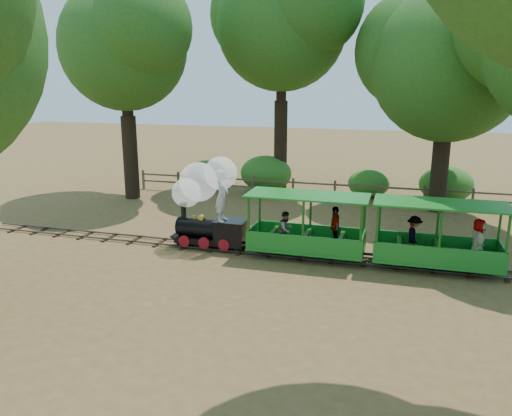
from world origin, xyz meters
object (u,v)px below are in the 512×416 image
(carriage_rear, at_px, (439,244))
(carriage_front, at_px, (308,233))
(locomotive, at_px, (205,196))
(fence, at_px, (314,188))

(carriage_rear, bearing_deg, carriage_front, -179.95)
(locomotive, height_order, fence, locomotive)
(carriage_front, height_order, fence, carriage_front)
(locomotive, distance_m, carriage_rear, 7.47)
(locomotive, bearing_deg, carriage_front, -1.02)
(carriage_rear, bearing_deg, locomotive, 179.55)
(locomotive, relative_size, carriage_front, 0.84)
(carriage_front, xyz_separation_m, carriage_rear, (3.91, 0.00, 0.02))
(carriage_front, bearing_deg, carriage_rear, 0.05)
(carriage_front, bearing_deg, fence, 98.59)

